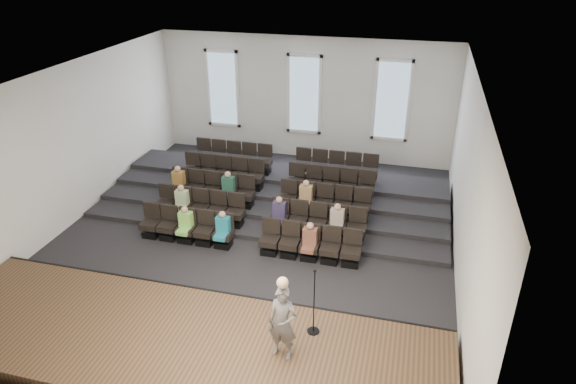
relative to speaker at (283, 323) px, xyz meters
name	(u,v)px	position (x,y,z in m)	size (l,w,h in m)	color
ground	(253,239)	(-2.31, 4.99, -1.35)	(14.00, 14.00, 0.00)	black
ceiling	(247,79)	(-2.31, 4.99, 3.66)	(12.00, 14.00, 0.02)	white
wall_back	(304,99)	(-2.31, 12.01, 1.15)	(12.00, 0.04, 5.00)	silver
wall_front	(120,325)	(-2.31, -2.03, 1.15)	(12.00, 0.04, 5.00)	silver
wall_left	(68,146)	(-8.33, 4.99, 1.15)	(0.04, 14.00, 5.00)	silver
wall_right	(469,188)	(3.71, 4.99, 1.15)	(0.04, 14.00, 5.00)	silver
stage	(181,347)	(-2.31, -0.11, -1.10)	(11.80, 3.60, 0.50)	#4E3A21
stage_lip	(211,298)	(-2.31, 1.66, -1.10)	(11.80, 0.06, 0.52)	black
risers	(280,190)	(-2.31, 8.16, -1.16)	(11.80, 4.80, 0.60)	black
seating_rows	(267,198)	(-2.31, 6.53, -0.67)	(6.80, 4.70, 1.67)	black
windows	(304,95)	(-2.31, 11.94, 1.35)	(8.44, 0.10, 3.24)	white
audience	(246,208)	(-2.66, 5.44, -0.52)	(6.05, 2.64, 1.10)	#86D856
speaker	(283,323)	(0.00, 0.00, 0.00)	(0.62, 0.41, 1.70)	#595654
mic_stand	(314,314)	(0.47, 0.85, -0.35)	(0.28, 0.28, 1.67)	black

